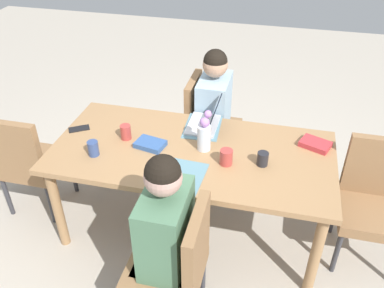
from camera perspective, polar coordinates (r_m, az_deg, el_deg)
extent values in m
plane|color=#B2A899|center=(3.30, 0.00, -11.31)|extent=(10.00, 10.00, 0.00)
cube|color=#9E754C|center=(2.83, 0.00, -1.17)|extent=(1.94, 0.93, 0.04)
cylinder|color=#9E754C|center=(3.33, 16.76, -4.56)|extent=(0.07, 0.07, 0.70)
cylinder|color=#9E754C|center=(3.60, -12.43, -0.45)|extent=(0.07, 0.07, 0.70)
cylinder|color=#9E754C|center=(2.76, 16.88, -14.53)|extent=(0.07, 0.07, 0.70)
cylinder|color=#9E754C|center=(3.09, -18.26, -8.50)|extent=(0.07, 0.07, 0.70)
cube|color=olive|center=(2.49, -3.85, -17.36)|extent=(0.44, 0.44, 0.08)
cube|color=olive|center=(2.26, 0.65, -14.14)|extent=(0.06, 0.42, 0.45)
cylinder|color=#333338|center=(2.82, -6.36, -16.44)|extent=(0.04, 0.04, 0.37)
cylinder|color=#333338|center=(2.75, 1.52, -17.97)|extent=(0.04, 0.04, 0.37)
cube|color=#2D2D33|center=(2.68, -3.30, -18.82)|extent=(0.36, 0.34, 0.45)
cube|color=#4C7556|center=(2.31, -3.69, -11.79)|extent=(0.24, 0.40, 0.50)
sphere|color=tan|center=(2.06, -4.07, -4.67)|extent=(0.20, 0.20, 0.20)
sphere|color=black|center=(2.04, -4.11, -4.02)|extent=(0.19, 0.19, 0.19)
cube|color=olive|center=(3.62, 3.11, 1.75)|extent=(0.44, 0.44, 0.08)
cube|color=olive|center=(3.52, 0.18, 5.77)|extent=(0.06, 0.42, 0.45)
cylinder|color=#333338|center=(3.88, 6.29, 0.07)|extent=(0.04, 0.04, 0.37)
cylinder|color=#333338|center=(3.57, 5.41, -3.29)|extent=(0.04, 0.04, 0.37)
cylinder|color=#333338|center=(3.93, 0.81, 0.81)|extent=(0.04, 0.04, 0.37)
cylinder|color=#333338|center=(3.63, -0.52, -2.44)|extent=(0.04, 0.04, 0.37)
cube|color=#2D2D33|center=(3.67, 2.84, -1.17)|extent=(0.36, 0.34, 0.45)
cube|color=#99B7CC|center=(3.42, 3.06, 5.30)|extent=(0.24, 0.40, 0.50)
sphere|color=tan|center=(3.25, 3.27, 10.99)|extent=(0.20, 0.20, 0.20)
sphere|color=black|center=(3.24, 3.28, 11.47)|extent=(0.19, 0.19, 0.19)
cube|color=olive|center=(3.47, -20.97, -2.50)|extent=(0.44, 0.44, 0.08)
cube|color=olive|center=(3.20, -23.65, -0.68)|extent=(0.42, 0.06, 0.45)
cylinder|color=#333338|center=(3.81, -21.24, -3.10)|extent=(0.04, 0.04, 0.37)
cylinder|color=#333338|center=(3.63, -16.20, -4.05)|extent=(0.04, 0.04, 0.37)
cylinder|color=#333338|center=(3.59, -24.34, -6.66)|extent=(0.04, 0.04, 0.37)
cylinder|color=#333338|center=(3.39, -19.11, -7.91)|extent=(0.04, 0.04, 0.37)
cube|color=olive|center=(3.06, 23.70, -8.92)|extent=(0.44, 0.44, 0.08)
cube|color=olive|center=(3.04, 24.45, -2.84)|extent=(0.42, 0.06, 0.45)
cylinder|color=#333338|center=(3.04, 19.52, -14.07)|extent=(0.04, 0.04, 0.37)
cylinder|color=#333338|center=(3.31, 19.20, -9.21)|extent=(0.04, 0.04, 0.37)
cylinder|color=silver|center=(2.78, 1.69, 0.86)|extent=(0.09, 0.09, 0.18)
sphere|color=#B27AC6|center=(2.71, 1.58, 3.22)|extent=(0.04, 0.04, 0.04)
cylinder|color=#477A3D|center=(2.72, 1.57, 2.84)|extent=(0.01, 0.01, 0.04)
sphere|color=#B27AC6|center=(2.71, 1.78, 3.03)|extent=(0.07, 0.07, 0.07)
cylinder|color=#477A3D|center=(2.72, 1.78, 2.73)|extent=(0.01, 0.01, 0.03)
sphere|color=#B27AC6|center=(2.71, 2.23, 4.21)|extent=(0.05, 0.05, 0.05)
cylinder|color=#477A3D|center=(2.73, 2.22, 3.46)|extent=(0.01, 0.01, 0.08)
cube|color=slate|center=(2.58, -1.38, -4.69)|extent=(0.28, 0.37, 0.00)
cube|color=slate|center=(3.07, 1.49, 2.42)|extent=(0.28, 0.37, 0.00)
cube|color=silver|center=(3.07, 1.54, 2.71)|extent=(0.22, 0.32, 0.02)
cube|color=black|center=(3.00, 3.09, 4.20)|extent=(0.06, 0.31, 0.19)
cylinder|color=#AD3D38|center=(2.95, -9.23, 1.66)|extent=(0.08, 0.08, 0.11)
cylinder|color=#AD3D38|center=(2.67, 4.80, -1.83)|extent=(0.09, 0.09, 0.11)
cylinder|color=#232328|center=(2.70, 9.83, -2.05)|extent=(0.07, 0.07, 0.09)
cylinder|color=#33477A|center=(2.82, -13.62, -0.59)|extent=(0.07, 0.07, 0.11)
cube|color=#B73338|center=(2.97, 16.83, -0.01)|extent=(0.24, 0.21, 0.04)
cube|color=#335693|center=(2.86, -5.85, -0.01)|extent=(0.22, 0.18, 0.04)
cube|color=black|center=(3.15, -15.48, 2.08)|extent=(0.17, 0.14, 0.01)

